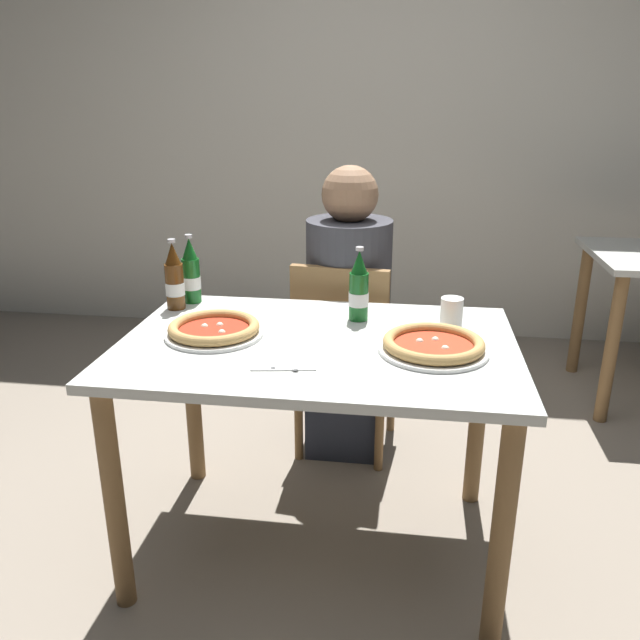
# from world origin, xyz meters

# --- Properties ---
(ground_plane) EXTENTS (8.00, 8.00, 0.00)m
(ground_plane) POSITION_xyz_m (0.00, 0.00, 0.00)
(ground_plane) COLOR gray
(back_wall_tiled) EXTENTS (7.00, 0.10, 2.60)m
(back_wall_tiled) POSITION_xyz_m (0.00, 2.20, 1.30)
(back_wall_tiled) COLOR silver
(back_wall_tiled) RESTS_ON ground_plane
(dining_table_main) EXTENTS (1.20, 0.80, 0.75)m
(dining_table_main) POSITION_xyz_m (0.00, 0.00, 0.64)
(dining_table_main) COLOR silver
(dining_table_main) RESTS_ON ground_plane
(chair_behind_table) EXTENTS (0.44, 0.44, 0.85)m
(chair_behind_table) POSITION_xyz_m (0.02, 0.61, 0.48)
(chair_behind_table) COLOR olive
(chair_behind_table) RESTS_ON ground_plane
(diner_seated) EXTENTS (0.34, 0.34, 1.21)m
(diner_seated) POSITION_xyz_m (0.03, 0.66, 0.58)
(diner_seated) COLOR #2D3342
(diner_seated) RESTS_ON ground_plane
(pizza_margherita_near) EXTENTS (0.31, 0.31, 0.04)m
(pizza_margherita_near) POSITION_xyz_m (-0.33, -0.00, 0.77)
(pizza_margherita_near) COLOR white
(pizza_margherita_near) RESTS_ON dining_table_main
(pizza_marinara_far) EXTENTS (0.32, 0.32, 0.04)m
(pizza_marinara_far) POSITION_xyz_m (0.35, -0.04, 0.77)
(pizza_marinara_far) COLOR white
(pizza_marinara_far) RESTS_ON dining_table_main
(beer_bottle_left) EXTENTS (0.07, 0.07, 0.25)m
(beer_bottle_left) POSITION_xyz_m (0.11, 0.21, 0.85)
(beer_bottle_left) COLOR #14591E
(beer_bottle_left) RESTS_ON dining_table_main
(beer_bottle_center) EXTENTS (0.07, 0.07, 0.25)m
(beer_bottle_center) POSITION_xyz_m (-0.50, 0.32, 0.85)
(beer_bottle_center) COLOR #14591E
(beer_bottle_center) RESTS_ON dining_table_main
(beer_bottle_right) EXTENTS (0.07, 0.07, 0.25)m
(beer_bottle_right) POSITION_xyz_m (-0.54, 0.24, 0.85)
(beer_bottle_right) COLOR #512D0F
(beer_bottle_right) RESTS_ON dining_table_main
(napkin_with_cutlery) EXTENTS (0.21, 0.21, 0.01)m
(napkin_with_cutlery) POSITION_xyz_m (-0.07, -0.15, 0.75)
(napkin_with_cutlery) COLOR white
(napkin_with_cutlery) RESTS_ON dining_table_main
(paper_cup) EXTENTS (0.07, 0.07, 0.09)m
(paper_cup) POSITION_xyz_m (0.41, 0.19, 0.80)
(paper_cup) COLOR white
(paper_cup) RESTS_ON dining_table_main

